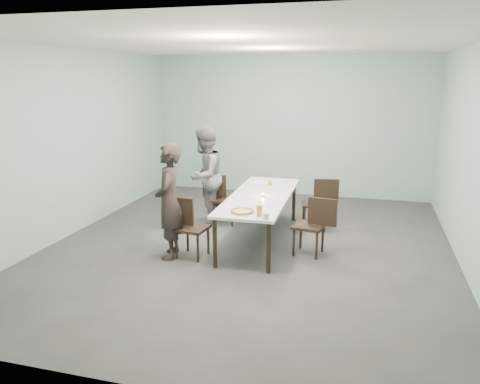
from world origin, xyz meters
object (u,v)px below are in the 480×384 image
(table, at_px, (260,199))
(chair_near_left, at_px, (187,223))
(amber_tumbler, at_px, (270,183))
(chair_far_right, at_px, (319,200))
(tealight, at_px, (263,195))
(pizza, at_px, (242,212))
(diner_far, at_px, (205,176))
(beer_glass, at_px, (259,211))
(diner_near, at_px, (169,201))
(side_plate, at_px, (259,204))
(water_tumbler, at_px, (266,216))
(chair_near_right, at_px, (314,222))
(chair_far_left, at_px, (221,195))

(table, xyz_separation_m, chair_near_left, (-0.87, -0.91, -0.19))
(amber_tumbler, bearing_deg, chair_near_left, -118.62)
(chair_far_right, bearing_deg, tealight, 40.30)
(table, xyz_separation_m, pizza, (-0.02, -1.02, 0.08))
(pizza, relative_size, tealight, 6.07)
(pizza, distance_m, amber_tumbler, 1.72)
(chair_far_right, bearing_deg, diner_far, -4.14)
(beer_glass, bearing_deg, amber_tumbler, 97.35)
(diner_near, xyz_separation_m, tealight, (1.15, 0.93, -0.06))
(diner_far, bearing_deg, side_plate, 53.99)
(water_tumbler, distance_m, amber_tumbler, 1.96)
(pizza, distance_m, beer_glass, 0.28)
(chair_far_right, bearing_deg, amber_tumbler, 2.13)
(side_plate, bearing_deg, water_tumbler, -69.55)
(chair_near_right, bearing_deg, amber_tumbler, -41.72)
(chair_near_right, xyz_separation_m, pizza, (-0.91, -0.64, 0.27))
(chair_near_right, bearing_deg, diner_far, -18.11)
(side_plate, height_order, beer_glass, beer_glass)
(chair_near_left, distance_m, pizza, 0.90)
(diner_far, relative_size, tealight, 30.58)
(chair_far_left, bearing_deg, chair_near_left, -92.26)
(diner_near, bearing_deg, side_plate, 97.42)
(diner_near, relative_size, pizza, 4.87)
(side_plate, height_order, amber_tumbler, amber_tumbler)
(water_tumbler, bearing_deg, chair_far_right, 77.45)
(diner_far, xyz_separation_m, water_tumbler, (1.52, -1.89, -0.06))
(chair_near_right, height_order, beer_glass, beer_glass)
(chair_far_left, bearing_deg, amber_tumbler, -5.94)
(water_tumbler, bearing_deg, side_plate, 110.45)
(chair_near_left, bearing_deg, beer_glass, -4.14)
(table, distance_m, amber_tumbler, 0.70)
(beer_glass, bearing_deg, diner_near, 174.82)
(chair_far_left, xyz_separation_m, water_tumbler, (1.25, -1.97, 0.29))
(pizza, bearing_deg, water_tumbler, -29.20)
(table, height_order, beer_glass, beer_glass)
(pizza, bearing_deg, beer_glass, -20.24)
(chair_far_left, relative_size, tealight, 15.54)
(chair_far_right, xyz_separation_m, diner_near, (-1.93, -1.87, 0.33))
(chair_far_left, relative_size, amber_tumbler, 10.88)
(water_tumbler, bearing_deg, diner_near, 170.76)
(chair_near_right, bearing_deg, diner_near, 25.90)
(chair_far_right, height_order, water_tumbler, chair_far_right)
(chair_near_right, relative_size, side_plate, 4.83)
(chair_far_left, distance_m, chair_far_right, 1.73)
(chair_far_right, height_order, pizza, chair_far_right)
(table, height_order, pizza, pizza)
(diner_near, bearing_deg, chair_far_left, 159.08)
(side_plate, bearing_deg, chair_far_left, 128.10)
(chair_far_left, xyz_separation_m, beer_glass, (1.14, -1.86, 0.32))
(diner_far, relative_size, pizza, 5.04)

